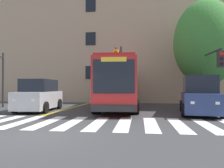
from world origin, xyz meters
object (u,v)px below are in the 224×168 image
Objects in this scene: car_silver_near_lane at (39,96)px; car_tan_behind_bus at (139,92)px; traffic_light_near_corner at (210,68)px; car_navy_far_lane at (199,96)px; traffic_light_overhead at (119,67)px; street_tree_curbside_large at (206,43)px; city_bus at (117,84)px.

car_tan_behind_bus is (6.50, 11.14, 0.08)m from car_silver_near_lane.
car_tan_behind_bus is 11.12m from traffic_light_near_corner.
traffic_light_overhead is at bearing 156.15° from car_navy_far_lane.
car_navy_far_lane is 6.48m from street_tree_curbside_large.
city_bus is at bearing 154.91° from car_navy_far_lane.
street_tree_curbside_large is at bearing 19.23° from traffic_light_overhead.
traffic_light_near_corner is 6.36m from traffic_light_overhead.
traffic_light_overhead is (-5.28, 2.33, 2.11)m from car_navy_far_lane.
car_tan_behind_bus is at bearing 82.71° from traffic_light_overhead.
car_silver_near_lane is 12.90m from car_tan_behind_bus.
car_navy_far_lane is (10.63, -0.19, 0.05)m from car_silver_near_lane.
car_tan_behind_bus is (-4.13, 11.33, 0.03)m from car_navy_far_lane.
car_silver_near_lane is 10.63m from car_navy_far_lane.
car_navy_far_lane is (5.45, -2.55, -0.78)m from city_bus.
traffic_light_overhead reaches higher than city_bus.
car_navy_far_lane is 12.06m from car_tan_behind_bus.
city_bus is at bearing 128.38° from traffic_light_overhead.
car_navy_far_lane is at bearing -25.09° from city_bus.
traffic_light_near_corner is 3.86m from street_tree_curbside_large.
car_silver_near_lane is 0.96× the size of car_navy_far_lane.
street_tree_curbside_large reaches higher than car_silver_near_lane.
car_tan_behind_bus is 1.01× the size of traffic_light_overhead.
street_tree_curbside_large is (6.82, 2.38, 2.06)m from traffic_light_overhead.
car_silver_near_lane is at bearing -159.63° from street_tree_curbside_large.
city_bus reaches higher than car_navy_far_lane.
car_silver_near_lane is at bearing 178.97° from car_navy_far_lane.
car_navy_far_lane is at bearing -70.00° from car_tan_behind_bus.
city_bus is 2.42× the size of traffic_light_near_corner.
traffic_light_overhead is (5.35, 2.14, 2.16)m from car_silver_near_lane.
traffic_light_near_corner is 0.92× the size of traffic_light_overhead.
car_silver_near_lane is 0.99× the size of traffic_light_overhead.
city_bus is 1.36m from traffic_light_overhead.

